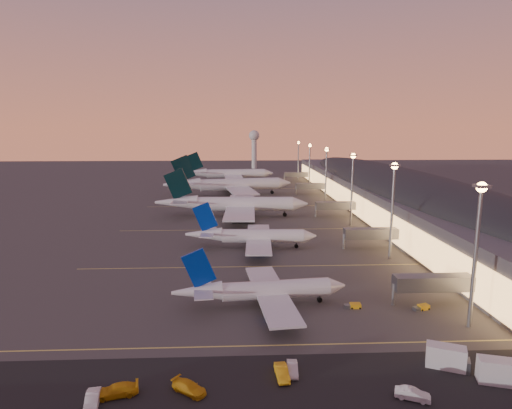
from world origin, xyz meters
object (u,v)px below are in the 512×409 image
object	(u,v)px
airliner_narrow_south	(261,290)
airliner_narrow_north	(251,236)
airliner_wide_far	(227,174)
service_van_c	(292,369)
airliner_wide_near	(232,204)
service_van_a	(92,400)
service_van_d	(282,372)
airliner_wide_mid	(229,185)
catering_truck_a	(448,358)
catering_truck_b	(502,373)
service_van_e	(413,394)
service_van_f	(117,390)
service_van_b	(189,387)
baggage_tug_b	(422,307)
baggage_tug_a	(353,306)
radar_tower	(254,143)

from	to	relation	value
airliner_narrow_south	airliner_narrow_north	bearing A→B (deg)	84.68
airliner_wide_far	service_van_c	size ratio (longest dim) A/B	14.16
airliner_wide_near	service_van_a	bearing A→B (deg)	-96.05
service_van_d	airliner_wide_near	bearing A→B (deg)	89.73
airliner_wide_mid	service_van_d	size ratio (longest dim) A/B	14.21
service_van_d	catering_truck_a	bearing A→B (deg)	-1.19
catering_truck_b	airliner_wide_near	bearing A→B (deg)	125.38
airliner_wide_far	airliner_wide_mid	bearing A→B (deg)	-91.26
airliner_wide_near	airliner_wide_mid	world-z (taller)	airliner_wide_mid
service_van_e	service_van_f	world-z (taller)	service_van_f
service_van_b	service_van_d	distance (m)	13.05
airliner_wide_far	catering_truck_a	distance (m)	225.84
baggage_tug_b	service_van_c	xyz separation A→B (m)	(-27.88, -20.56, 0.27)
baggage_tug_a	catering_truck_a	distance (m)	23.05
airliner_wide_mid	service_van_f	xyz separation A→B (m)	(-11.78, -168.66, -4.69)
catering_truck_b	service_van_b	size ratio (longest dim) A/B	1.26
baggage_tug_b	service_van_e	xyz separation A→B (m)	(-13.06, -27.25, 0.30)
baggage_tug_a	service_van_a	xyz separation A→B (m)	(-41.12, -28.02, 0.34)
airliner_narrow_south	service_van_a	xyz separation A→B (m)	(-23.14, -29.83, -2.43)
catering_truck_b	service_van_f	distance (m)	52.27
baggage_tug_a	service_van_e	distance (m)	28.61
service_van_e	service_van_c	bearing A→B (deg)	88.30
baggage_tug_a	catering_truck_a	bearing A→B (deg)	-67.02
airliner_wide_mid	baggage_tug_b	size ratio (longest dim) A/B	19.50
service_van_b	airliner_wide_mid	bearing A→B (deg)	35.86
airliner_narrow_north	service_van_e	xyz separation A→B (m)	(18.59, -71.81, -2.81)
catering_truck_a	service_van_d	xyz separation A→B (m)	(-24.60, -1.42, -0.80)
airliner_wide_near	service_van_a	world-z (taller)	airliner_wide_near
airliner_narrow_north	catering_truck_b	world-z (taller)	airliner_narrow_north
service_van_a	service_van_f	world-z (taller)	service_van_f
airliner_wide_near	baggage_tug_b	bearing A→B (deg)	-65.18
baggage_tug_a	catering_truck_b	distance (m)	29.09
radar_tower	service_van_a	bearing A→B (deg)	-95.98
airliner_wide_near	catering_truck_a	distance (m)	114.69
baggage_tug_b	service_van_e	bearing A→B (deg)	-132.66
baggage_tug_b	service_van_a	xyz separation A→B (m)	(-54.20, -26.66, 0.34)
service_van_b	service_van_f	distance (m)	9.42
service_van_a	catering_truck_a	bearing A→B (deg)	-2.63
catering_truck_b	service_van_b	distance (m)	42.85
service_van_e	airliner_wide_mid	bearing A→B (deg)	31.50
catering_truck_b	service_van_f	xyz separation A→B (m)	(-52.26, -0.55, -0.79)
service_van_d	service_van_f	bearing A→B (deg)	-176.16
service_van_c	radar_tower	bearing A→B (deg)	92.32
catering_truck_a	service_van_b	size ratio (longest dim) A/B	1.24
baggage_tug_b	service_van_c	bearing A→B (deg)	-160.65
baggage_tug_b	airliner_wide_near	bearing A→B (deg)	95.76
catering_truck_b	service_van_b	bearing A→B (deg)	-162.93
catering_truck_a	catering_truck_b	size ratio (longest dim) A/B	0.99
catering_truck_a	service_van_b	distance (m)	37.59
baggage_tug_b	catering_truck_a	size ratio (longest dim) A/B	0.54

